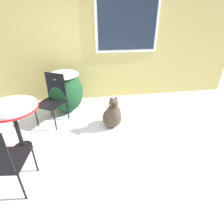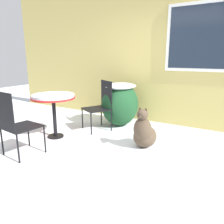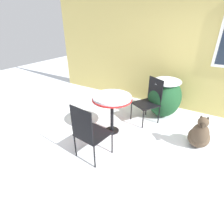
{
  "view_description": "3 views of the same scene",
  "coord_description": "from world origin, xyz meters",
  "px_view_note": "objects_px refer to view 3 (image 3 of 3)",
  "views": [
    {
      "loc": [
        0.07,
        -2.2,
        1.95
      ],
      "look_at": [
        0.55,
        0.74,
        0.31
      ],
      "focal_mm": 28.0,
      "sensor_mm": 36.0,
      "label": 1
    },
    {
      "loc": [
        1.8,
        -2.44,
        1.45
      ],
      "look_at": [
        0.0,
        0.6,
        0.55
      ],
      "focal_mm": 35.0,
      "sensor_mm": 36.0,
      "label": 2
    },
    {
      "loc": [
        0.55,
        -2.3,
        2.08
      ],
      "look_at": [
        -1.05,
        0.31,
        0.45
      ],
      "focal_mm": 28.0,
      "sensor_mm": 36.0,
      "label": 3
    }
  ],
  "objects_px": {
    "patio_table": "(112,100)",
    "dog": "(199,135)",
    "patio_chair_far_side": "(89,132)",
    "patio_chair_near_table": "(149,99)"
  },
  "relations": [
    {
      "from": "patio_table",
      "to": "patio_chair_near_table",
      "type": "distance_m",
      "value": 0.96
    },
    {
      "from": "patio_chair_far_side",
      "to": "dog",
      "type": "xyz_separation_m",
      "value": [
        1.5,
        1.24,
        -0.27
      ]
    },
    {
      "from": "patio_chair_far_side",
      "to": "dog",
      "type": "bearing_deg",
      "value": -133.91
    },
    {
      "from": "dog",
      "to": "patio_chair_far_side",
      "type": "bearing_deg",
      "value": -142.74
    },
    {
      "from": "patio_chair_near_table",
      "to": "patio_chair_far_side",
      "type": "relative_size",
      "value": 1.0
    },
    {
      "from": "patio_table",
      "to": "dog",
      "type": "relative_size",
      "value": 1.16
    },
    {
      "from": "patio_chair_near_table",
      "to": "patio_chair_far_side",
      "type": "bearing_deg",
      "value": -72.55
    },
    {
      "from": "patio_table",
      "to": "patio_chair_far_side",
      "type": "xyz_separation_m",
      "value": [
        0.1,
        -0.87,
        -0.18
      ]
    },
    {
      "from": "patio_table",
      "to": "dog",
      "type": "height_order",
      "value": "patio_table"
    },
    {
      "from": "patio_chair_near_table",
      "to": "dog",
      "type": "bearing_deg",
      "value": 8.37
    }
  ]
}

